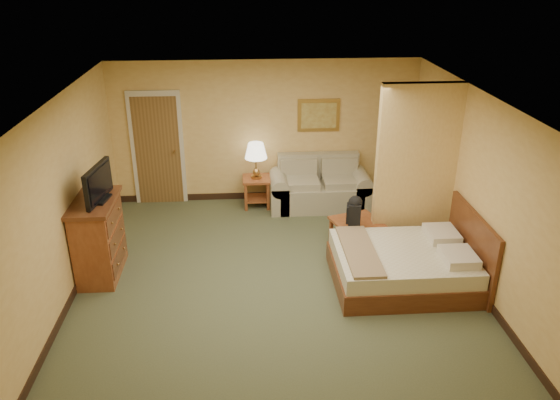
{
  "coord_description": "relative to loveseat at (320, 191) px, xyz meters",
  "views": [
    {
      "loc": [
        -0.4,
        -6.53,
        4.19
      ],
      "look_at": [
        0.1,
        0.6,
        1.01
      ],
      "focal_mm": 35.0,
      "sensor_mm": 36.0,
      "label": 1
    }
  ],
  "objects": [
    {
      "name": "floor",
      "position": [
        -0.97,
        -2.58,
        -0.3
      ],
      "size": [
        6.0,
        6.0,
        0.0
      ],
      "primitive_type": "plane",
      "color": "#4A5134",
      "rests_on": "ground"
    },
    {
      "name": "ceiling",
      "position": [
        -0.97,
        -2.58,
        2.3
      ],
      "size": [
        6.0,
        6.0,
        0.0
      ],
      "primitive_type": "plane",
      "rotation": [
        3.14,
        0.0,
        0.0
      ],
      "color": "white",
      "rests_on": "back_wall"
    },
    {
      "name": "back_wall",
      "position": [
        -0.97,
        0.42,
        1.0
      ],
      "size": [
        5.5,
        0.02,
        2.6
      ],
      "primitive_type": "cube",
      "color": "#DEB15E",
      "rests_on": "floor"
    },
    {
      "name": "left_wall",
      "position": [
        -3.72,
        -2.58,
        1.0
      ],
      "size": [
        0.02,
        6.0,
        2.6
      ],
      "primitive_type": "cube",
      "color": "#DEB15E",
      "rests_on": "floor"
    },
    {
      "name": "right_wall",
      "position": [
        1.78,
        -2.58,
        1.0
      ],
      "size": [
        0.02,
        6.0,
        2.6
      ],
      "primitive_type": "cube",
      "color": "#DEB15E",
      "rests_on": "floor"
    },
    {
      "name": "partition",
      "position": [
        1.18,
        -1.65,
        1.0
      ],
      "size": [
        1.2,
        0.15,
        2.6
      ],
      "primitive_type": "cube",
      "color": "#DEB15E",
      "rests_on": "floor"
    },
    {
      "name": "door",
      "position": [
        -2.91,
        0.39,
        0.73
      ],
      "size": [
        0.94,
        0.16,
        2.1
      ],
      "color": "beige",
      "rests_on": "floor"
    },
    {
      "name": "baseboard",
      "position": [
        -0.97,
        0.41,
        -0.24
      ],
      "size": [
        5.5,
        0.02,
        0.12
      ],
      "primitive_type": "cube",
      "color": "black",
      "rests_on": "floor"
    },
    {
      "name": "loveseat",
      "position": [
        0.0,
        0.0,
        0.0
      ],
      "size": [
        1.82,
        0.84,
        0.92
      ],
      "color": "tan",
      "rests_on": "floor"
    },
    {
      "name": "side_table",
      "position": [
        -1.15,
        0.07,
        0.06
      ],
      "size": [
        0.5,
        0.5,
        0.55
      ],
      "color": "brown",
      "rests_on": "floor"
    },
    {
      "name": "table_lamp",
      "position": [
        -1.15,
        0.07,
        0.75
      ],
      "size": [
        0.4,
        0.4,
        0.66
      ],
      "color": "#A1743B",
      "rests_on": "side_table"
    },
    {
      "name": "coffee_table",
      "position": [
        0.37,
        -1.62,
        0.02
      ],
      "size": [
        0.88,
        0.88,
        0.45
      ],
      "rotation": [
        0.0,
        0.0,
        0.31
      ],
      "color": "brown",
      "rests_on": "floor"
    },
    {
      "name": "wall_picture",
      "position": [
        -0.0,
        0.4,
        1.3
      ],
      "size": [
        0.76,
        0.04,
        0.59
      ],
      "color": "#B78E3F",
      "rests_on": "back_wall"
    },
    {
      "name": "dresser",
      "position": [
        -3.44,
        -2.14,
        0.29
      ],
      "size": [
        0.57,
        1.08,
        1.16
      ],
      "color": "brown",
      "rests_on": "floor"
    },
    {
      "name": "tv",
      "position": [
        -3.34,
        -2.14,
        1.09
      ],
      "size": [
        0.26,
        0.81,
        0.5
      ],
      "rotation": [
        0.0,
        0.0,
        -0.15
      ],
      "color": "black",
      "rests_on": "dresser"
    },
    {
      "name": "bed",
      "position": [
        0.86,
        -2.68,
        -0.02
      ],
      "size": [
        1.93,
        1.6,
        1.04
      ],
      "color": "#522713",
      "rests_on": "floor"
    },
    {
      "name": "backpack",
      "position": [
        0.27,
        -1.83,
        0.45
      ],
      "size": [
        0.23,
        0.3,
        0.46
      ],
      "rotation": [
        0.0,
        0.0,
        -0.22
      ],
      "color": "black",
      "rests_on": "bed"
    }
  ]
}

